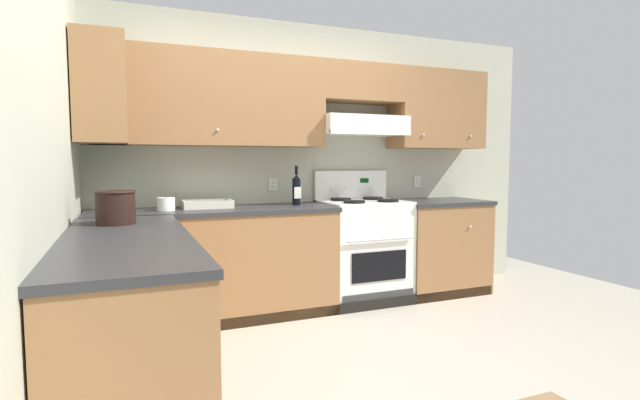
% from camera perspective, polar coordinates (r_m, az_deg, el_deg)
% --- Properties ---
extents(ground_plane, '(7.04, 7.04, 0.00)m').
position_cam_1_polar(ground_plane, '(3.20, 2.83, -19.23)').
color(ground_plane, '#B2AA99').
extents(wall_back, '(4.68, 0.57, 2.55)m').
position_cam_1_polar(wall_back, '(4.49, -0.78, 7.02)').
color(wall_back, '#B7BAA3').
rests_on(wall_back, ground_plane).
extents(wall_left, '(0.47, 4.00, 2.55)m').
position_cam_1_polar(wall_left, '(2.89, -29.28, 4.90)').
color(wall_left, '#B7BAA3').
rests_on(wall_left, ground_plane).
extents(counter_back_run, '(3.60, 0.65, 0.91)m').
position_cam_1_polar(counter_back_run, '(4.20, -2.98, -6.92)').
color(counter_back_run, olive).
rests_on(counter_back_run, ground_plane).
extents(counter_left_run, '(0.63, 1.91, 0.91)m').
position_cam_1_polar(counter_left_run, '(2.77, -21.73, -13.40)').
color(counter_left_run, olive).
rests_on(counter_left_run, ground_plane).
extents(stove, '(0.76, 0.62, 1.20)m').
position_cam_1_polar(stove, '(4.48, 5.21, -5.87)').
color(stove, white).
rests_on(stove, ground_plane).
extents(wine_bottle, '(0.07, 0.07, 0.34)m').
position_cam_1_polar(wine_bottle, '(4.20, -2.83, 1.32)').
color(wine_bottle, black).
rests_on(wine_bottle, counter_back_run).
extents(bowl, '(0.40, 0.25, 0.06)m').
position_cam_1_polar(bowl, '(4.05, -13.27, -0.63)').
color(bowl, beige).
rests_on(bowl, counter_back_run).
extents(bucket, '(0.24, 0.24, 0.20)m').
position_cam_1_polar(bucket, '(3.17, -23.16, -0.73)').
color(bucket, black).
rests_on(bucket, counter_left_run).
extents(paper_towel_roll, '(0.14, 0.14, 0.10)m').
position_cam_1_polar(paper_towel_roll, '(3.91, -17.88, -0.47)').
color(paper_towel_roll, white).
rests_on(paper_towel_roll, counter_back_run).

